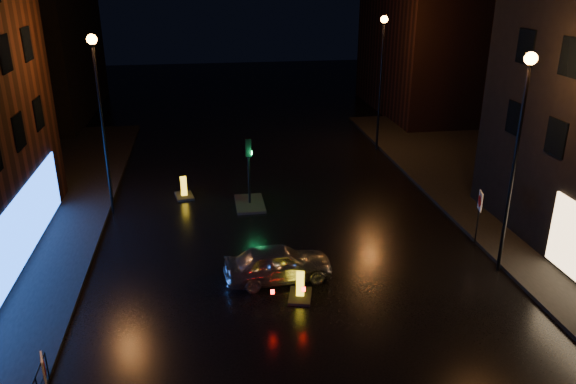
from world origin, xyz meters
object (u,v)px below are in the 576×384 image
at_px(bollard_far, 184,193).
at_px(road_sign_left, 45,374).
at_px(road_sign_right, 480,206).
at_px(bollard_near, 300,292).
at_px(traffic_signal, 250,196).
at_px(silver_hatchback, 278,263).

xyz_separation_m(bollard_far, road_sign_left, (-3.04, -15.26, 1.34)).
bearing_deg(road_sign_right, bollard_near, 35.65).
distance_m(traffic_signal, silver_hatchback, 7.40).
height_order(traffic_signal, silver_hatchback, traffic_signal).
bearing_deg(bollard_far, bollard_near, -77.87).
relative_size(traffic_signal, bollard_near, 2.59).
xyz_separation_m(silver_hatchback, road_sign_left, (-6.73, -6.32, 0.89)).
bearing_deg(traffic_signal, road_sign_right, -32.60).
relative_size(silver_hatchback, bollard_far, 2.91).
relative_size(bollard_far, road_sign_left, 0.66).
relative_size(bollard_far, road_sign_right, 0.57).
bearing_deg(silver_hatchback, road_sign_right, -84.95).
bearing_deg(bollard_near, bollard_far, 126.78).
relative_size(bollard_near, bollard_far, 0.95).
distance_m(road_sign_left, road_sign_right, 17.30).
distance_m(traffic_signal, bollard_near, 8.81).
height_order(road_sign_left, road_sign_right, road_sign_right).
relative_size(silver_hatchback, road_sign_right, 1.67).
relative_size(bollard_near, road_sign_left, 0.63).
bearing_deg(silver_hatchback, traffic_signal, -1.83).
bearing_deg(traffic_signal, bollard_near, -83.28).
distance_m(silver_hatchback, bollard_near, 1.56).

